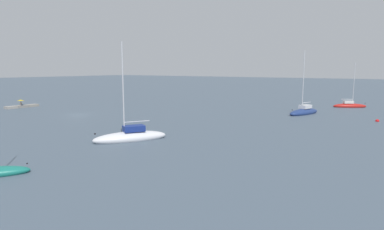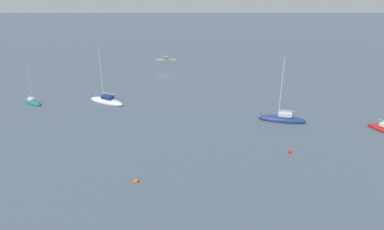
{
  "view_description": "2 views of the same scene",
  "coord_description": "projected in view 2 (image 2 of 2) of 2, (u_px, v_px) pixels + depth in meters",
  "views": [
    {
      "loc": [
        36.91,
        50.73,
        8.38
      ],
      "look_at": [
        4.57,
        28.45,
        2.77
      ],
      "focal_mm": 30.78,
      "sensor_mm": 36.0,
      "label": 1
    },
    {
      "loc": [
        -7.26,
        87.32,
        22.3
      ],
      "look_at": [
        -7.84,
        35.03,
        1.77
      ],
      "focal_mm": 30.09,
      "sensor_mm": 36.0,
      "label": 2
    }
  ],
  "objects": [
    {
      "name": "seawall_pier",
      "position": [
        167.0,
        60.0,
        106.91
      ],
      "size": [
        6.9,
        1.58,
        0.52
      ],
      "color": "gray",
      "rests_on": "ground_plane"
    },
    {
      "name": "mooring_buoy_near",
      "position": [
        136.0,
        181.0,
        39.81
      ],
      "size": [
        0.59,
        0.59,
        0.59
      ],
      "color": "#EA5914",
      "rests_on": "ground_plane"
    },
    {
      "name": "person_seated_grey_left",
      "position": [
        166.0,
        59.0,
        106.65
      ],
      "size": [
        0.45,
        0.64,
        0.73
      ],
      "rotation": [
        0.0,
        0.0,
        0.12
      ],
      "color": "#1E2333",
      "rests_on": "seawall_pier"
    },
    {
      "name": "sailboat_white_near",
      "position": [
        107.0,
        101.0,
        67.3
      ],
      "size": [
        8.74,
        6.54,
        11.78
      ],
      "rotation": [
        0.0,
        0.0,
        4.18
      ],
      "color": "silver",
      "rests_on": "ground_plane"
    },
    {
      "name": "sailboat_teal_far",
      "position": [
        32.0,
        102.0,
        67.06
      ],
      "size": [
        5.52,
        4.63,
        8.31
      ],
      "rotation": [
        0.0,
        0.0,
        0.94
      ],
      "color": "#197266",
      "rests_on": "ground_plane"
    },
    {
      "name": "ground_plane",
      "position": [
        162.0,
        75.0,
        89.35
      ],
      "size": [
        500.0,
        500.0,
        0.0
      ],
      "primitive_type": "plane",
      "color": "#475666"
    },
    {
      "name": "mooring_buoy_mid",
      "position": [
        290.0,
        152.0,
        46.95
      ],
      "size": [
        0.55,
        0.55,
        0.55
      ],
      "color": "red",
      "rests_on": "ground_plane"
    },
    {
      "name": "sailboat_navy_mid",
      "position": [
        282.0,
        119.0,
        58.12
      ],
      "size": [
        8.67,
        4.46,
        11.93
      ],
      "rotation": [
        0.0,
        0.0,
        4.45
      ],
      "color": "navy",
      "rests_on": "ground_plane"
    },
    {
      "name": "umbrella_open_yellow",
      "position": [
        166.0,
        56.0,
        106.46
      ],
      "size": [
        1.31,
        1.31,
        1.28
      ],
      "color": "black",
      "rests_on": "seawall_pier"
    }
  ]
}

